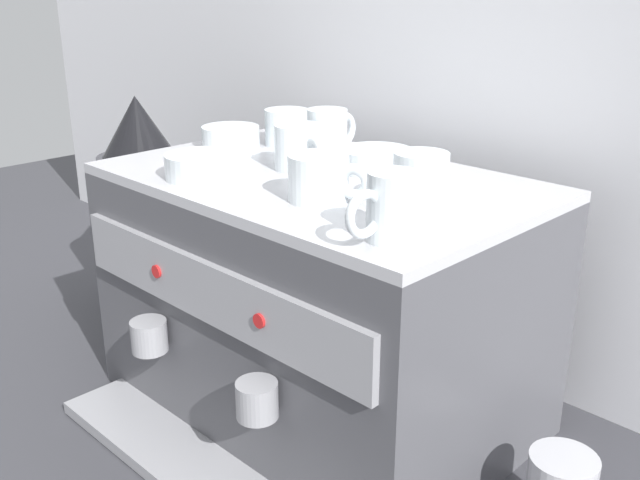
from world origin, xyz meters
The scene contains 13 objects.
ground_plane centered at (0.00, 0.00, 0.00)m, with size 4.00×4.00×0.00m, color #38383D.
tiled_backsplash_wall centered at (0.00, 0.32, 0.57)m, with size 2.80×0.03×1.15m, color silver.
espresso_machine centered at (0.00, 0.00, 0.20)m, with size 0.67×0.54×0.40m.
ceramic_cup_0 centered at (0.20, -0.01, 0.44)m, with size 0.10×0.10×0.07m.
ceramic_cup_1 centered at (-0.05, 0.01, 0.44)m, with size 0.12×0.08×0.07m.
ceramic_cup_2 centered at (0.26, -0.15, 0.45)m, with size 0.06×0.10×0.08m.
ceramic_cup_3 centered at (-0.19, 0.12, 0.44)m, with size 0.10×0.10×0.06m.
ceramic_cup_4 centered at (0.09, -0.09, 0.44)m, with size 0.12×0.08×0.06m.
ceramic_cup_5 centered at (-0.07, 0.09, 0.45)m, with size 0.07×0.11×0.08m.
ceramic_bowl_0 centered at (-0.12, -0.13, 0.42)m, with size 0.11×0.11×0.04m.
ceramic_bowl_1 centered at (0.04, 0.09, 0.42)m, with size 0.11×0.11×0.03m.
ceramic_bowl_2 centered at (-0.24, 0.02, 0.42)m, with size 0.10×0.10×0.04m.
coffee_grinder centered at (-0.55, 0.02, 0.22)m, with size 0.18×0.18×0.46m.
Camera 1 is at (0.76, -0.77, 0.70)m, focal length 41.07 mm.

